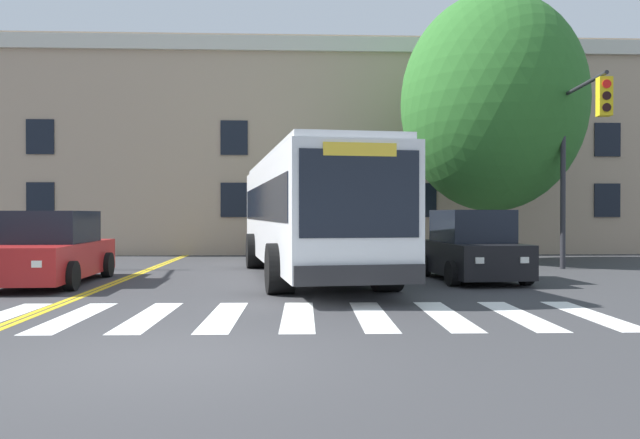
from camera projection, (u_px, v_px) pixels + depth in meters
The scene contains 11 objects.
ground_plane at pixel (178, 356), 7.39m from camera, with size 120.00×120.00×0.00m, color #38383A.
crosswalk at pixel (261, 316), 10.26m from camera, with size 11.57×3.29×0.01m.
lane_line_yellow_inner at pixel (178, 257), 24.08m from camera, with size 0.12×36.00×0.01m, color gold.
lane_line_yellow_outer at pixel (182, 257), 24.08m from camera, with size 0.12×36.00×0.01m, color gold.
city_bus at pixel (307, 211), 16.95m from camera, with size 4.08×12.22×3.21m.
car_red_near_lane at pixel (51, 251), 15.09m from camera, with size 2.25×4.88×1.76m.
car_black_far_lane at pixel (472, 248), 15.79m from camera, with size 2.25×3.82×1.79m.
car_silver_behind_bus at pixel (288, 234), 26.49m from camera, with size 2.25×4.15×1.83m.
traffic_light_near_corner at pixel (579, 139), 17.82m from camera, with size 0.53×3.30×5.66m.
street_tree_curbside_large at pixel (492, 103), 21.54m from camera, with size 8.44×8.53×9.29m.
building_facade at pixel (324, 155), 30.06m from camera, with size 29.06×9.31×9.02m.
Camera 1 is at (1.36, -7.44, 1.69)m, focal length 35.00 mm.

